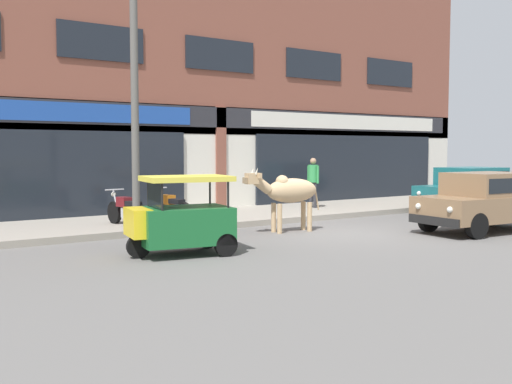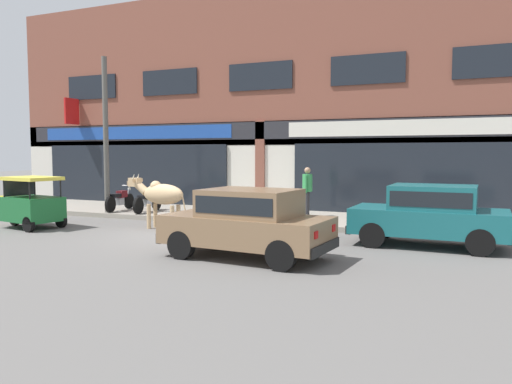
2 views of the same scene
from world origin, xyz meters
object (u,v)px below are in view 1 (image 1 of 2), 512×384
object	(u,v)px
cow	(288,191)
utility_pole	(135,115)
car_1	(486,199)
car_0	(470,188)
motorcycle_1	(170,207)
pedestrian	(313,177)
auto_rickshaw	(181,221)
motorcycle_0	(127,210)

from	to	relation	value
cow	utility_pole	xyz separation A→B (m)	(-3.29, 1.62, 1.82)
car_1	utility_pole	world-z (taller)	utility_pole
cow	car_0	distance (m)	7.44
motorcycle_1	utility_pole	world-z (taller)	utility_pole
car_0	pedestrian	size ratio (longest dim) A/B	2.29
cow	pedestrian	size ratio (longest dim) A/B	1.34
auto_rickshaw	utility_pole	world-z (taller)	utility_pole
car_0	motorcycle_0	size ratio (longest dim) A/B	2.02
motorcycle_0	motorcycle_1	world-z (taller)	same
auto_rickshaw	car_0	bearing A→B (deg)	7.61
cow	motorcycle_0	world-z (taller)	cow
car_0	car_1	distance (m)	4.48
auto_rickshaw	motorcycle_1	distance (m)	3.96
pedestrian	motorcycle_1	bearing A→B (deg)	-170.89
car_0	auto_rickshaw	bearing A→B (deg)	-172.39
car_0	pedestrian	distance (m)	4.98
car_0	motorcycle_1	world-z (taller)	car_0
car_0	motorcycle_0	xyz separation A→B (m)	(-10.69, 2.12, -0.27)
car_0	auto_rickshaw	distance (m)	11.21
auto_rickshaw	pedestrian	distance (m)	8.47
cow	car_0	xyz separation A→B (m)	(7.43, 0.14, -0.19)
auto_rickshaw	utility_pole	bearing A→B (deg)	82.51
pedestrian	auto_rickshaw	bearing A→B (deg)	-147.83
auto_rickshaw	motorcycle_1	world-z (taller)	auto_rickshaw
cow	utility_pole	bearing A→B (deg)	153.83
cow	utility_pole	size ratio (longest dim) A/B	0.40
car_0	cow	bearing A→B (deg)	-178.95
car_0	auto_rickshaw	xyz separation A→B (m)	(-11.11, -1.48, -0.15)
cow	utility_pole	world-z (taller)	utility_pole
cow	motorcycle_0	distance (m)	3.99
motorcycle_1	utility_pole	size ratio (longest dim) A/B	0.34
car_0	motorcycle_0	bearing A→B (deg)	168.79
motorcycle_1	utility_pole	xyz separation A→B (m)	(-1.22, -0.65, 2.28)
car_0	car_1	bearing A→B (deg)	-139.81
cow	motorcycle_0	size ratio (longest dim) A/B	1.19
car_1	motorcycle_0	xyz separation A→B (m)	(-7.26, 5.01, -0.27)
motorcycle_0	pedestrian	distance (m)	6.82
motorcycle_0	utility_pole	size ratio (longest dim) A/B	0.34
auto_rickshaw	cow	bearing A→B (deg)	20.13
motorcycle_1	utility_pole	distance (m)	2.67
utility_pole	motorcycle_0	bearing A→B (deg)	86.89
motorcycle_1	car_0	bearing A→B (deg)	-12.63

